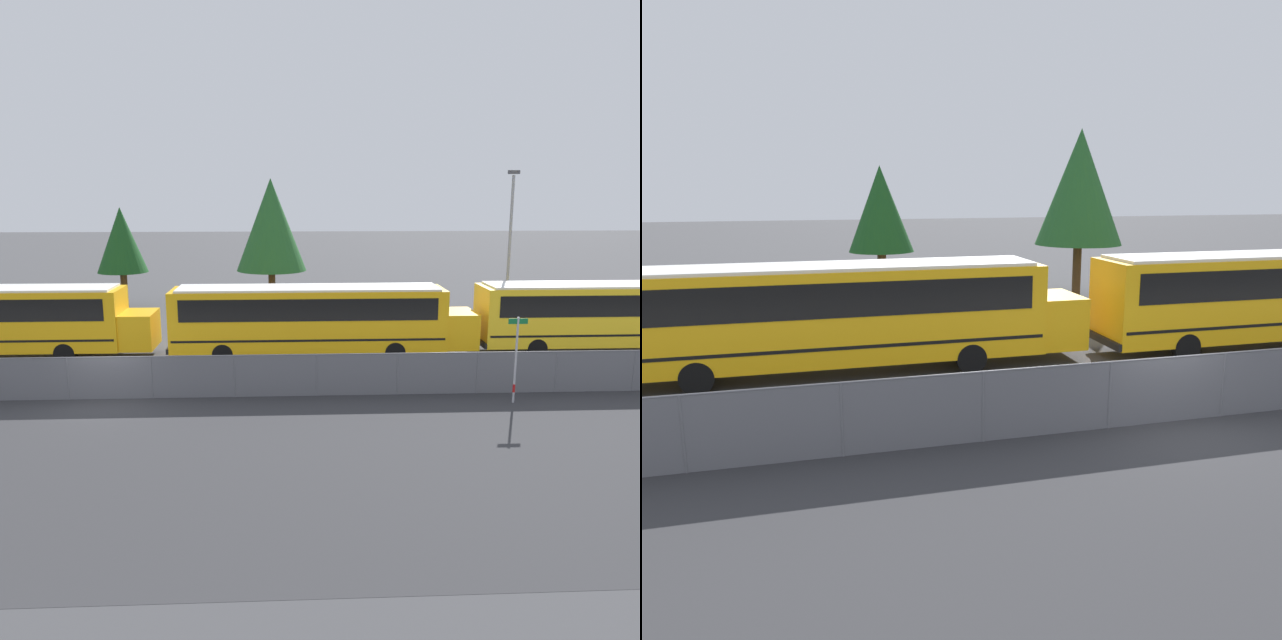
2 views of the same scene
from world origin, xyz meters
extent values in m
plane|color=#424244|center=(0.00, 0.00, 0.00)|extent=(200.00, 200.00, 0.00)
cube|color=#333335|center=(0.00, -6.00, 0.00)|extent=(104.23, 12.00, 0.01)
cube|color=#9EA0A5|center=(0.00, 0.00, 0.80)|extent=(70.23, 0.03, 1.60)
cube|color=slate|center=(0.00, -0.01, 0.80)|extent=(70.23, 0.01, 1.60)
cylinder|color=slate|center=(0.00, 0.00, 1.60)|extent=(70.23, 0.05, 0.05)
cylinder|color=slate|center=(-1.53, 0.00, 0.80)|extent=(0.07, 0.07, 1.60)
cylinder|color=slate|center=(1.53, 0.00, 0.80)|extent=(0.07, 0.07, 1.60)
cylinder|color=slate|center=(4.58, 0.00, 0.80)|extent=(0.07, 0.07, 1.60)
cylinder|color=slate|center=(7.63, 0.00, 0.80)|extent=(0.07, 0.07, 1.60)
cylinder|color=slate|center=(10.69, 0.00, 0.80)|extent=(0.07, 0.07, 1.60)
cylinder|color=slate|center=(13.74, 0.00, 0.80)|extent=(0.07, 0.07, 1.60)
cylinder|color=slate|center=(16.79, 0.00, 0.80)|extent=(0.07, 0.07, 1.60)
cylinder|color=slate|center=(19.85, 0.00, 0.80)|extent=(0.07, 0.07, 1.60)
cube|color=#EDA80F|center=(-0.31, 6.15, 1.29)|extent=(1.50, 2.23, 1.65)
cylinder|color=black|center=(-3.43, 7.24, 0.46)|extent=(0.93, 0.28, 0.93)
cylinder|color=black|center=(-3.43, 5.06, 0.46)|extent=(0.93, 0.28, 0.93)
cube|color=#EDA80F|center=(7.51, 5.67, 1.83)|extent=(12.46, 2.42, 2.74)
cube|color=black|center=(7.51, 5.67, 2.44)|extent=(11.46, 2.46, 0.99)
cube|color=black|center=(7.51, 5.67, 1.07)|extent=(12.21, 2.45, 0.10)
cube|color=#EDA80F|center=(14.49, 5.67, 1.29)|extent=(1.50, 2.23, 1.65)
cube|color=black|center=(1.23, 5.67, 0.61)|extent=(0.12, 2.42, 0.24)
cube|color=silver|center=(7.51, 5.67, 3.26)|extent=(11.84, 2.18, 0.10)
cylinder|color=black|center=(11.38, 6.76, 0.46)|extent=(0.93, 0.28, 0.93)
cylinder|color=black|center=(11.38, 4.58, 0.46)|extent=(0.93, 0.28, 0.93)
cylinder|color=black|center=(3.65, 6.76, 0.46)|extent=(0.93, 0.28, 0.93)
cylinder|color=black|center=(3.65, 4.58, 0.46)|extent=(0.93, 0.28, 0.93)
cube|color=yellow|center=(21.88, 6.00, 1.83)|extent=(12.46, 2.42, 2.74)
cube|color=black|center=(21.88, 6.00, 2.44)|extent=(11.46, 2.46, 0.99)
cube|color=black|center=(21.88, 6.00, 1.07)|extent=(12.21, 2.45, 0.10)
cube|color=black|center=(15.60, 6.00, 0.61)|extent=(0.12, 2.42, 0.24)
cube|color=silver|center=(21.88, 6.00, 3.26)|extent=(11.84, 2.18, 0.10)
cylinder|color=black|center=(18.02, 7.09, 0.46)|extent=(0.93, 0.28, 0.93)
cylinder|color=black|center=(18.02, 4.91, 0.46)|extent=(0.93, 0.28, 0.93)
cylinder|color=#B7B7BC|center=(14.77, -1.13, 1.59)|extent=(0.08, 0.08, 3.19)
cylinder|color=red|center=(14.77, -1.13, 0.55)|extent=(0.09, 0.09, 0.30)
cube|color=#147238|center=(14.77, -1.13, 3.04)|extent=(0.70, 0.02, 0.20)
cylinder|color=gray|center=(18.79, 11.46, 4.22)|extent=(0.16, 0.16, 8.44)
cube|color=#47474C|center=(18.79, 11.46, 8.59)|extent=(0.60, 0.24, 0.20)
cylinder|color=#51381E|center=(5.53, 16.91, 1.34)|extent=(0.44, 0.44, 2.68)
cone|color=#235B28|center=(5.53, 16.91, 5.54)|extent=(4.39, 4.39, 5.71)
cylinder|color=#51381E|center=(-4.25, 18.82, 1.19)|extent=(0.44, 0.44, 2.38)
cone|color=#194C1E|center=(-4.25, 18.82, 4.49)|extent=(3.24, 3.24, 4.22)
camera|label=1|loc=(6.68, -22.44, 7.54)|focal=35.00mm
camera|label=2|loc=(-8.34, -12.42, 5.52)|focal=35.00mm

